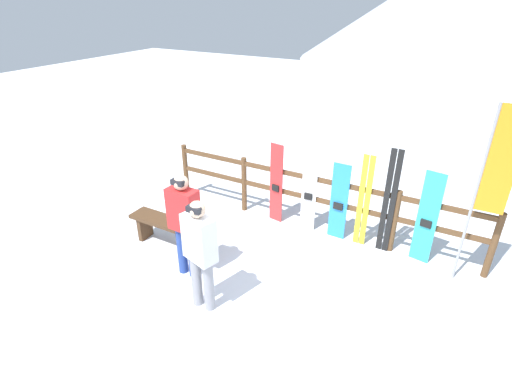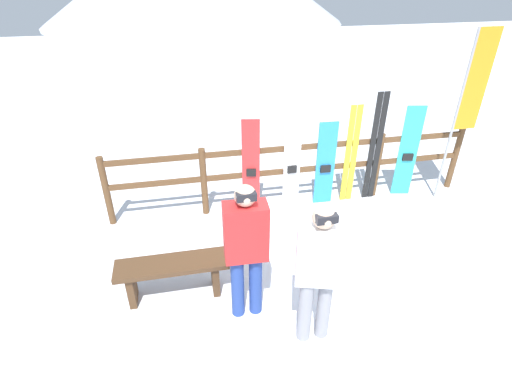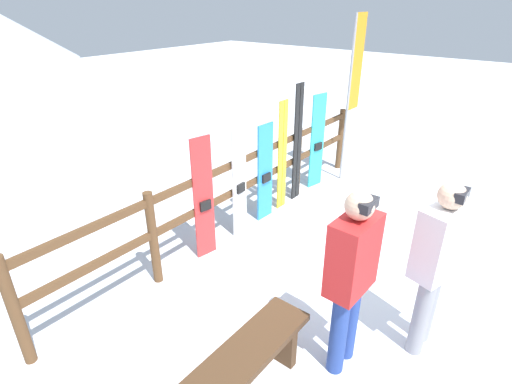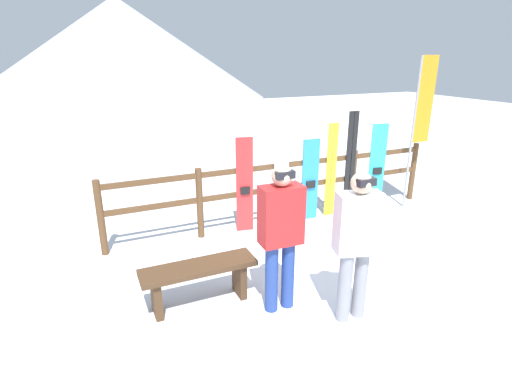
# 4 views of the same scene
# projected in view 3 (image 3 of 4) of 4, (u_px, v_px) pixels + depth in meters

# --- Properties ---
(ground_plane) EXTENTS (40.00, 40.00, 0.00)m
(ground_plane) POSITION_uv_depth(u_px,v_px,m) (385.00, 291.00, 4.34)
(ground_plane) COLOR white
(fence) EXTENTS (5.75, 0.10, 1.10)m
(fence) POSITION_uv_depth(u_px,v_px,m) (239.00, 185.00, 5.21)
(fence) COLOR brown
(fence) RESTS_ON ground
(bench) EXTENTS (1.28, 0.36, 0.50)m
(bench) POSITION_uv_depth(u_px,v_px,m) (244.00, 365.00, 3.03)
(bench) COLOR #4C331E
(bench) RESTS_ON ground
(person_red) EXTENTS (0.45, 0.26, 1.65)m
(person_red) POSITION_uv_depth(u_px,v_px,m) (351.00, 273.00, 3.09)
(person_red) COLOR navy
(person_red) RESTS_ON ground
(person_white) EXTENTS (0.49, 0.36, 1.63)m
(person_white) POSITION_uv_depth(u_px,v_px,m) (437.00, 259.00, 3.27)
(person_white) COLOR gray
(person_white) RESTS_ON ground
(snowboard_red) EXTENTS (0.27, 0.09, 1.52)m
(snowboard_red) POSITION_uv_depth(u_px,v_px,m) (204.00, 200.00, 4.65)
(snowboard_red) COLOR red
(snowboard_red) RESTS_ON ground
(snowboard_white) EXTENTS (0.26, 0.06, 1.49)m
(snowboard_white) POSITION_uv_depth(u_px,v_px,m) (239.00, 183.00, 5.10)
(snowboard_white) COLOR white
(snowboard_white) RESTS_ON ground
(snowboard_blue) EXTENTS (0.30, 0.06, 1.39)m
(snowboard_blue) POSITION_uv_depth(u_px,v_px,m) (265.00, 173.00, 5.51)
(snowboard_blue) COLOR #288CE0
(snowboard_blue) RESTS_ON ground
(ski_pair_yellow) EXTENTS (0.20, 0.02, 1.62)m
(ski_pair_yellow) POSITION_uv_depth(u_px,v_px,m) (282.00, 156.00, 5.75)
(ski_pair_yellow) COLOR yellow
(ski_pair_yellow) RESTS_ON ground
(ski_pair_black) EXTENTS (0.19, 0.02, 1.80)m
(ski_pair_black) POSITION_uv_depth(u_px,v_px,m) (297.00, 144.00, 5.99)
(ski_pair_black) COLOR black
(ski_pair_black) RESTS_ON ground
(snowboard_cyan) EXTENTS (0.30, 0.10, 1.55)m
(snowboard_cyan) POSITION_uv_depth(u_px,v_px,m) (317.00, 142.00, 6.46)
(snowboard_cyan) COLOR #2DBFCC
(snowboard_cyan) RESTS_ON ground
(rental_flag) EXTENTS (0.40, 0.04, 2.68)m
(rental_flag) POSITION_uv_depth(u_px,v_px,m) (353.00, 79.00, 6.39)
(rental_flag) COLOR #99999E
(rental_flag) RESTS_ON ground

